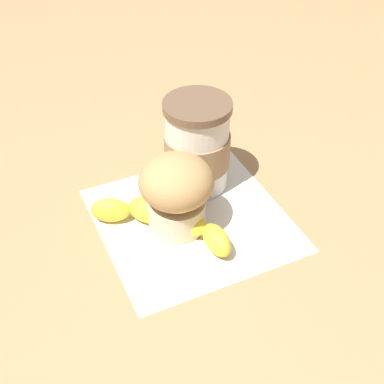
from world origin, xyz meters
TOP-DOWN VIEW (x-y plane):
  - ground_plane at (0.00, 0.00)m, footprint 3.00×3.00m
  - paper_napkin at (0.00, 0.00)m, footprint 0.25×0.25m
  - coffee_cup at (-0.06, 0.04)m, footprint 0.09×0.09m
  - muffin at (0.00, -0.02)m, footprint 0.09×0.09m
  - banana at (-0.00, -0.04)m, footprint 0.16×0.13m

SIDE VIEW (x-z plane):
  - ground_plane at x=0.00m, z-range 0.00..0.00m
  - paper_napkin at x=0.00m, z-range 0.00..0.00m
  - banana at x=0.00m, z-range 0.00..0.03m
  - muffin at x=0.00m, z-range 0.01..0.11m
  - coffee_cup at x=-0.06m, z-range 0.00..0.13m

